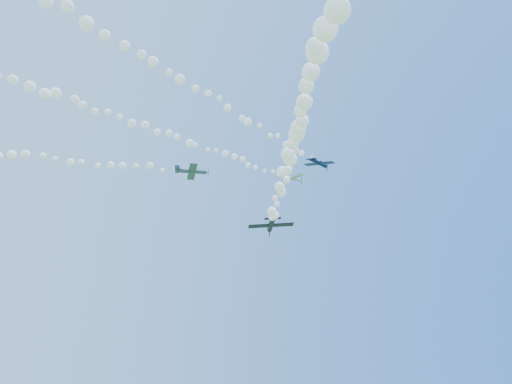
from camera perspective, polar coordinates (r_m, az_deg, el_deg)
plane_white at (r=103.11m, az=4.75°, el=1.86°), size 7.18×7.46×2.05m
smoke_trail_white at (r=84.19m, az=-16.67°, el=9.12°), size 77.60×7.46×2.99m
plane_navy at (r=98.18m, az=8.40°, el=3.84°), size 7.24×7.47×2.40m
smoke_trail_navy at (r=72.08m, az=-11.65°, el=15.53°), size 78.21×21.46×2.85m
plane_grey at (r=86.79m, az=-8.54°, el=2.74°), size 6.91×7.31×1.87m
plane_black at (r=77.77m, az=2.01°, el=-4.38°), size 7.91×7.49×2.25m
smoke_trail_black at (r=45.64m, az=6.30°, el=10.82°), size 35.73×58.39×3.17m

